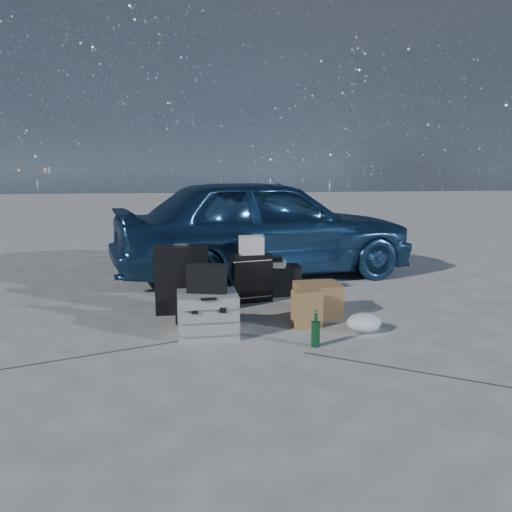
{
  "coord_description": "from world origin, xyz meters",
  "views": [
    {
      "loc": [
        -0.79,
        -4.67,
        1.53
      ],
      "look_at": [
        0.07,
        0.85,
        0.57
      ],
      "focal_mm": 35.0,
      "sensor_mm": 36.0,
      "label": 1
    }
  ],
  "objects_px": {
    "suitcase_right": "(252,278)",
    "duffel_bag": "(271,280)",
    "pelican_case": "(207,314)",
    "briefcase": "(196,309)",
    "car": "(264,227)",
    "green_bottle": "(316,330)",
    "suitcase_left": "(182,279)",
    "cardboard_box": "(318,299)"
  },
  "relations": [
    {
      "from": "suitcase_right",
      "to": "duffel_bag",
      "type": "xyz_separation_m",
      "value": [
        0.28,
        0.28,
        -0.1
      ]
    },
    {
      "from": "pelican_case",
      "to": "briefcase",
      "type": "distance_m",
      "value": 0.35
    },
    {
      "from": "suitcase_right",
      "to": "duffel_bag",
      "type": "relative_size",
      "value": 0.78
    },
    {
      "from": "car",
      "to": "green_bottle",
      "type": "relative_size",
      "value": 13.86
    },
    {
      "from": "pelican_case",
      "to": "suitcase_left",
      "type": "xyz_separation_m",
      "value": [
        -0.22,
        0.78,
        0.17
      ]
    },
    {
      "from": "suitcase_right",
      "to": "cardboard_box",
      "type": "distance_m",
      "value": 0.91
    },
    {
      "from": "suitcase_left",
      "to": "suitcase_right",
      "type": "bearing_deg",
      "value": 26.0
    },
    {
      "from": "briefcase",
      "to": "duffel_bag",
      "type": "height_order",
      "value": "duffel_bag"
    },
    {
      "from": "briefcase",
      "to": "suitcase_left",
      "type": "xyz_separation_m",
      "value": [
        -0.13,
        0.46,
        0.21
      ]
    },
    {
      "from": "car",
      "to": "suitcase_right",
      "type": "bearing_deg",
      "value": 153.03
    },
    {
      "from": "duffel_bag",
      "to": "cardboard_box",
      "type": "distance_m",
      "value": 1.0
    },
    {
      "from": "suitcase_left",
      "to": "green_bottle",
      "type": "relative_size",
      "value": 2.39
    },
    {
      "from": "duffel_bag",
      "to": "green_bottle",
      "type": "height_order",
      "value": "duffel_bag"
    },
    {
      "from": "briefcase",
      "to": "suitcase_right",
      "type": "xyz_separation_m",
      "value": [
        0.69,
        0.82,
        0.13
      ]
    },
    {
      "from": "briefcase",
      "to": "pelican_case",
      "type": "bearing_deg",
      "value": -54.55
    },
    {
      "from": "duffel_bag",
      "to": "green_bottle",
      "type": "relative_size",
      "value": 2.35
    },
    {
      "from": "green_bottle",
      "to": "car",
      "type": "bearing_deg",
      "value": 88.8
    },
    {
      "from": "car",
      "to": "pelican_case",
      "type": "xyz_separation_m",
      "value": [
        -0.98,
        -2.51,
        -0.53
      ]
    },
    {
      "from": "pelican_case",
      "to": "duffel_bag",
      "type": "relative_size",
      "value": 0.76
    },
    {
      "from": "car",
      "to": "briefcase",
      "type": "height_order",
      "value": "car"
    },
    {
      "from": "suitcase_right",
      "to": "green_bottle",
      "type": "relative_size",
      "value": 1.83
    },
    {
      "from": "pelican_case",
      "to": "briefcase",
      "type": "bearing_deg",
      "value": 105.66
    },
    {
      "from": "pelican_case",
      "to": "suitcase_right",
      "type": "bearing_deg",
      "value": 62.3
    },
    {
      "from": "briefcase",
      "to": "cardboard_box",
      "type": "bearing_deg",
      "value": 26.0
    },
    {
      "from": "briefcase",
      "to": "green_bottle",
      "type": "bearing_deg",
      "value": -18.92
    },
    {
      "from": "suitcase_right",
      "to": "duffel_bag",
      "type": "height_order",
      "value": "suitcase_right"
    },
    {
      "from": "suitcase_right",
      "to": "pelican_case",
      "type": "bearing_deg",
      "value": -129.05
    },
    {
      "from": "pelican_case",
      "to": "green_bottle",
      "type": "xyz_separation_m",
      "value": [
        0.92,
        -0.47,
        -0.05
      ]
    },
    {
      "from": "car",
      "to": "suitcase_left",
      "type": "relative_size",
      "value": 5.81
    },
    {
      "from": "car",
      "to": "green_bottle",
      "type": "height_order",
      "value": "car"
    },
    {
      "from": "suitcase_left",
      "to": "pelican_case",
      "type": "bearing_deg",
      "value": -72.12
    },
    {
      "from": "duffel_bag",
      "to": "green_bottle",
      "type": "distance_m",
      "value": 1.9
    },
    {
      "from": "suitcase_left",
      "to": "duffel_bag",
      "type": "bearing_deg",
      "value": 32.4
    },
    {
      "from": "briefcase",
      "to": "duffel_bag",
      "type": "xyz_separation_m",
      "value": [
        0.97,
        1.1,
        0.02
      ]
    },
    {
      "from": "cardboard_box",
      "to": "briefcase",
      "type": "bearing_deg",
      "value": -173.32
    },
    {
      "from": "duffel_bag",
      "to": "cardboard_box",
      "type": "relative_size",
      "value": 1.6
    },
    {
      "from": "briefcase",
      "to": "cardboard_box",
      "type": "distance_m",
      "value": 1.31
    },
    {
      "from": "car",
      "to": "cardboard_box",
      "type": "xyz_separation_m",
      "value": [
        0.23,
        -2.03,
        -0.56
      ]
    },
    {
      "from": "suitcase_left",
      "to": "green_bottle",
      "type": "distance_m",
      "value": 1.71
    },
    {
      "from": "suitcase_left",
      "to": "duffel_bag",
      "type": "xyz_separation_m",
      "value": [
        1.09,
        0.64,
        -0.19
      ]
    },
    {
      "from": "suitcase_left",
      "to": "duffel_bag",
      "type": "height_order",
      "value": "suitcase_left"
    },
    {
      "from": "cardboard_box",
      "to": "duffel_bag",
      "type": "bearing_deg",
      "value": 109.69
    }
  ]
}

